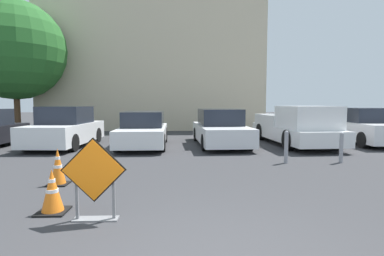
% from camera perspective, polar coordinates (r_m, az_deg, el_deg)
% --- Properties ---
extents(ground_plane, '(96.00, 96.00, 0.00)m').
position_cam_1_polar(ground_plane, '(12.82, -0.52, -2.96)').
color(ground_plane, '#333335').
extents(road_closed_sign, '(0.94, 0.20, 1.22)m').
position_cam_1_polar(road_closed_sign, '(4.58, -18.16, -9.00)').
color(road_closed_sign, black).
rests_on(road_closed_sign, ground_plane).
extents(traffic_cone_nearest, '(0.45, 0.45, 0.69)m').
position_cam_1_polar(traffic_cone_nearest, '(5.24, -25.08, -10.90)').
color(traffic_cone_nearest, black).
rests_on(traffic_cone_nearest, ground_plane).
extents(traffic_cone_second, '(0.40, 0.40, 0.78)m').
position_cam_1_polar(traffic_cone_second, '(6.91, -24.17, -6.78)').
color(traffic_cone_second, black).
rests_on(traffic_cone_second, ground_plane).
extents(parked_car_second, '(2.00, 4.28, 1.59)m').
position_cam_1_polar(parked_car_second, '(12.91, -22.93, -0.07)').
color(parked_car_second, white).
rests_on(parked_car_second, ground_plane).
extents(parked_car_third, '(1.87, 4.35, 1.38)m').
position_cam_1_polar(parked_car_third, '(12.04, -9.22, -0.47)').
color(parked_car_third, white).
rests_on(parked_car_third, ground_plane).
extents(parked_car_fourth, '(2.03, 4.77, 1.48)m').
position_cam_1_polar(parked_car_fourth, '(12.36, 5.35, -0.14)').
color(parked_car_fourth, silver).
rests_on(parked_car_fourth, ground_plane).
extents(pickup_truck, '(2.18, 5.46, 1.61)m').
position_cam_1_polar(pickup_truck, '(12.87, 19.41, 0.05)').
color(pickup_truck, silver).
rests_on(pickup_truck, ground_plane).
extents(parked_car_fifth, '(1.90, 4.16, 1.52)m').
position_cam_1_polar(parked_car_fifth, '(14.66, 30.05, 0.10)').
color(parked_car_fifth, silver).
rests_on(parked_car_fifth, ground_plane).
extents(bollard_nearest, '(0.12, 0.12, 0.94)m').
position_cam_1_polar(bollard_nearest, '(8.96, 17.50, -3.28)').
color(bollard_nearest, gray).
rests_on(bollard_nearest, ground_plane).
extents(bollard_second, '(0.12, 0.12, 0.89)m').
position_cam_1_polar(bollard_second, '(9.62, 26.56, -3.18)').
color(bollard_second, gray).
rests_on(bollard_second, ground_plane).
extents(building_facade_backdrop, '(14.33, 5.00, 8.21)m').
position_cam_1_polar(building_facade_backdrop, '(21.34, -7.16, 11.09)').
color(building_facade_backdrop, beige).
rests_on(building_facade_backdrop, ground_plane).
extents(street_tree_behind_lot, '(5.48, 5.48, 7.41)m').
position_cam_1_polar(street_tree_behind_lot, '(19.75, -30.72, 12.63)').
color(street_tree_behind_lot, '#513823').
rests_on(street_tree_behind_lot, ground_plane).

